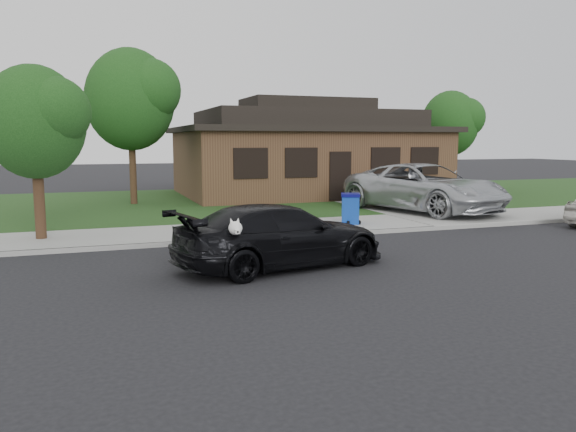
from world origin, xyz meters
name	(u,v)px	position (x,y,z in m)	size (l,w,h in m)	color
ground	(382,262)	(0.00, 0.00, 0.00)	(120.00, 120.00, 0.00)	black
sidewalk	(303,227)	(0.00, 5.00, 0.06)	(60.00, 3.00, 0.12)	gray
curb	(322,235)	(0.00, 3.50, 0.06)	(60.00, 0.12, 0.12)	gray
lawn	(239,201)	(0.00, 13.00, 0.07)	(60.00, 13.00, 0.13)	#193814
driveway	(392,203)	(6.00, 10.00, 0.07)	(4.50, 13.00, 0.14)	gray
sedan	(281,236)	(-2.35, 0.25, 0.69)	(5.06, 2.92, 1.38)	black
minivan	(424,187)	(5.46, 6.73, 1.02)	(2.93, 6.35, 1.77)	#AFB2B6
recycling_bin	(350,208)	(1.55, 4.88, 0.61)	(0.76, 0.76, 0.96)	#0E389C
house	(306,153)	(4.00, 15.00, 2.13)	(12.60, 8.60, 4.65)	#422B1C
tree_0	(135,98)	(-4.34, 12.88, 4.48)	(3.78, 3.60, 6.34)	#332114
tree_1	(453,122)	(12.14, 14.40, 3.71)	(3.15, 3.00, 5.25)	#332114
tree_2	(39,120)	(-7.38, 5.11, 3.27)	(2.73, 2.60, 4.59)	#332114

